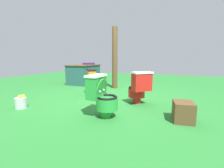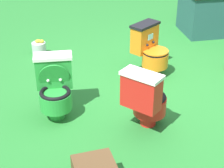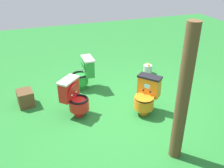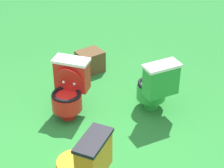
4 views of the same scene
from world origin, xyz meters
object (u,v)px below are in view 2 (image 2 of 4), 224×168
toilet_green (55,87)px  toilet_red (146,99)px  lemon_bucket (39,49)px  toilet_orange (150,49)px  vendor_table (222,10)px

toilet_green → toilet_red: 1.06m
toilet_green → toilet_red: (0.97, -0.42, 0.00)m
toilet_red → lemon_bucket: (-1.21, 2.14, -0.26)m
toilet_orange → toilet_green: bearing=-6.2°
toilet_red → lemon_bucket: bearing=164.4°
toilet_orange → lemon_bucket: (-1.58, 0.85, -0.25)m
toilet_orange → toilet_red: same height
lemon_bucket → vendor_table: bearing=10.5°
vendor_table → lemon_bucket: size_ratio=5.40×
vendor_table → toilet_orange: bearing=-139.3°
toilet_green → toilet_orange: bearing=-146.2°
toilet_green → toilet_red: bearing=157.5°
vendor_table → lemon_bucket: 3.34m
toilet_green → vendor_table: bearing=-141.7°
toilet_orange → toilet_red: (-0.37, -1.29, 0.00)m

